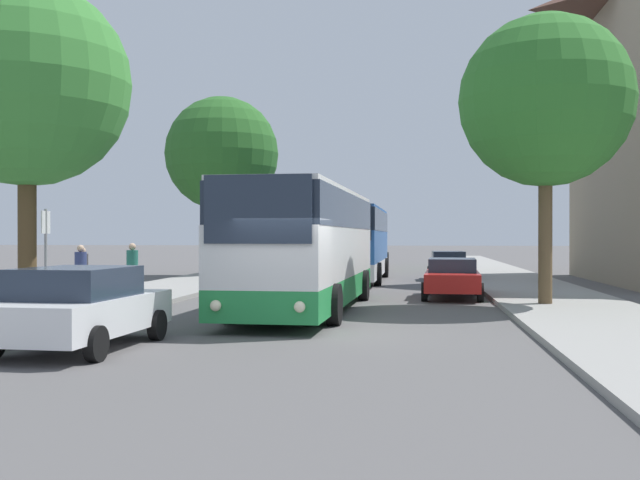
{
  "coord_description": "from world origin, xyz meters",
  "views": [
    {
      "loc": [
        2.53,
        -15.95,
        2.13
      ],
      "look_at": [
        -1.03,
        12.13,
        1.97
      ],
      "focal_mm": 42.0,
      "sensor_mm": 36.0,
      "label": 1
    }
  ],
  "objects": [
    {
      "name": "pedestrian_walking_back",
      "position": [
        -6.36,
        6.82,
        1.03
      ],
      "size": [
        0.36,
        0.36,
        1.75
      ],
      "rotation": [
        0.0,
        0.0,
        5.71
      ],
      "color": "#23232D",
      "rests_on": "sidewalk_left"
    },
    {
      "name": "parked_car_right_near",
      "position": [
        3.8,
        9.95,
        0.72
      ],
      "size": [
        2.13,
        4.52,
        1.35
      ],
      "rotation": [
        0.0,
        0.0,
        3.1
      ],
      "color": "red",
      "rests_on": "ground_plane"
    },
    {
      "name": "tree_right_near",
      "position": [
        6.33,
        6.59,
        6.07
      ],
      "size": [
        5.04,
        5.04,
        8.46
      ],
      "color": "brown",
      "rests_on": "sidewalk_right"
    },
    {
      "name": "ground_plane",
      "position": [
        0.0,
        0.0,
        0.0
      ],
      "size": [
        300.0,
        300.0,
        0.0
      ],
      "primitive_type": "plane",
      "color": "#565454",
      "rests_on": "ground"
    },
    {
      "name": "bus_stop_sign",
      "position": [
        -7.14,
        2.71,
        1.81
      ],
      "size": [
        0.08,
        0.45,
        2.69
      ],
      "color": "gray",
      "rests_on": "sidewalk_left"
    },
    {
      "name": "bus_front",
      "position": [
        -0.54,
        5.21,
        1.83
      ],
      "size": [
        3.13,
        11.9,
        3.43
      ],
      "rotation": [
        0.0,
        0.0,
        -0.03
      ],
      "color": "#238942",
      "rests_on": "ground_plane"
    },
    {
      "name": "pedestrian_waiting_far",
      "position": [
        -7.72,
        6.04,
        1.01
      ],
      "size": [
        0.36,
        0.36,
        1.7
      ],
      "rotation": [
        0.0,
        0.0,
        5.15
      ],
      "color": "#23232D",
      "rests_on": "sidewalk_left"
    },
    {
      "name": "bus_middle",
      "position": [
        -0.25,
        19.22,
        1.83
      ],
      "size": [
        2.89,
        11.1,
        3.42
      ],
      "rotation": [
        0.0,
        0.0,
        -0.01
      ],
      "color": "silver",
      "rests_on": "ground_plane"
    },
    {
      "name": "parked_car_left_curb",
      "position": [
        -3.71,
        -2.61,
        0.8
      ],
      "size": [
        2.27,
        4.41,
        1.54
      ],
      "rotation": [
        0.0,
        0.0,
        -0.04
      ],
      "color": "silver",
      "rests_on": "ground_plane"
    },
    {
      "name": "tree_left_near",
      "position": [
        -6.01,
        -0.3,
        5.49
      ],
      "size": [
        4.57,
        4.57,
        7.65
      ],
      "color": "#513D23",
      "rests_on": "sidewalk_left"
    },
    {
      "name": "tree_left_far",
      "position": [
        -7.48,
        22.19,
        6.43
      ],
      "size": [
        5.92,
        5.92,
        9.25
      ],
      "color": "#47331E",
      "rests_on": "sidewalk_left"
    },
    {
      "name": "pedestrian_waiting_near",
      "position": [
        -8.23,
        7.26,
        0.95
      ],
      "size": [
        0.36,
        0.36,
        1.6
      ],
      "rotation": [
        0.0,
        0.0,
        1.08
      ],
      "color": "#23232D",
      "rests_on": "sidewalk_left"
    },
    {
      "name": "bus_rear",
      "position": [
        -0.55,
        33.06,
        1.86
      ],
      "size": [
        2.91,
        10.22,
        3.49
      ],
      "rotation": [
        0.0,
        0.0,
        0.02
      ],
      "color": "silver",
      "rests_on": "ground_plane"
    },
    {
      "name": "parked_car_right_far",
      "position": [
        4.14,
        20.34,
        0.73
      ],
      "size": [
        1.97,
        4.07,
        1.39
      ],
      "rotation": [
        0.0,
        0.0,
        3.16
      ],
      "color": "black",
      "rests_on": "ground_plane"
    },
    {
      "name": "sidewalk_right",
      "position": [
        7.0,
        0.0,
        0.07
      ],
      "size": [
        4.0,
        120.0,
        0.15
      ],
      "primitive_type": "cube",
      "color": "gray",
      "rests_on": "ground_plane"
    }
  ]
}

